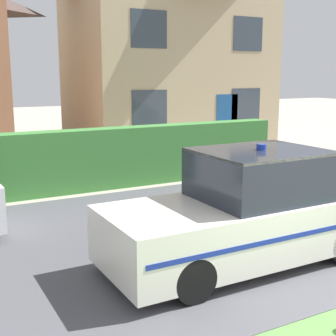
{
  "coord_description": "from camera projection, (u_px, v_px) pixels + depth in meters",
  "views": [
    {
      "loc": [
        -4.45,
        -2.91,
        2.86
      ],
      "look_at": [
        -0.14,
        5.04,
        1.05
      ],
      "focal_mm": 50.0,
      "sensor_mm": 36.0,
      "label": 1
    }
  ],
  "objects": [
    {
      "name": "road_strip",
      "position": [
        197.0,
        230.0,
        8.74
      ],
      "size": [
        28.0,
        6.73,
        0.01
      ],
      "primitive_type": "cube",
      "color": "#4C4C51",
      "rests_on": "ground"
    },
    {
      "name": "house_right",
      "position": [
        168.0,
        44.0,
        19.53
      ],
      "size": [
        8.22,
        5.47,
        8.04
      ],
      "color": "tan",
      "rests_on": "ground"
    },
    {
      "name": "garden_hedge",
      "position": [
        108.0,
        158.0,
        11.92
      ],
      "size": [
        9.91,
        0.59,
        1.53
      ],
      "primitive_type": "cube",
      "color": "#3D7F38",
      "rests_on": "ground"
    },
    {
      "name": "police_car",
      "position": [
        247.0,
        213.0,
        7.14
      ],
      "size": [
        4.34,
        1.75,
        1.82
      ],
      "rotation": [
        0.0,
        0.0,
        3.15
      ],
      "color": "black",
      "rests_on": "road_strip"
    }
  ]
}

